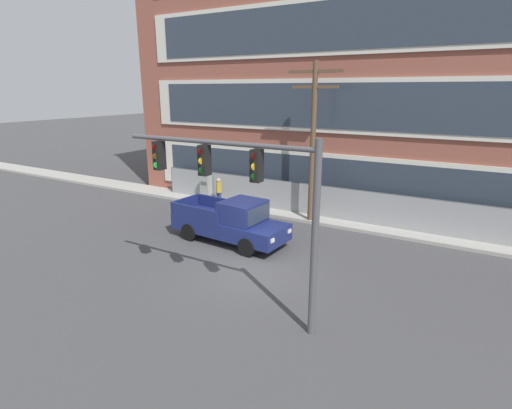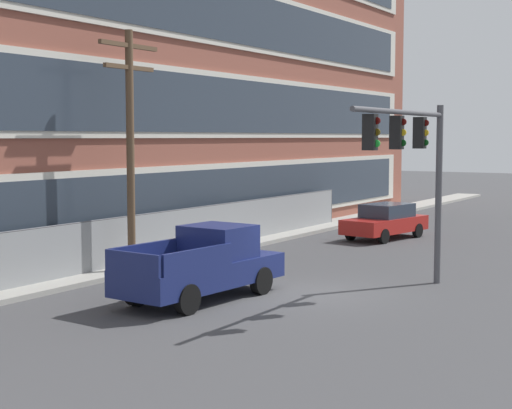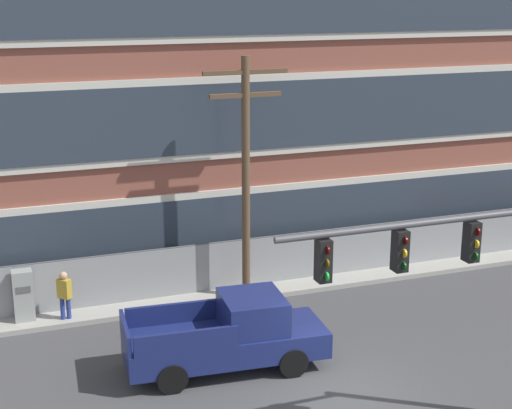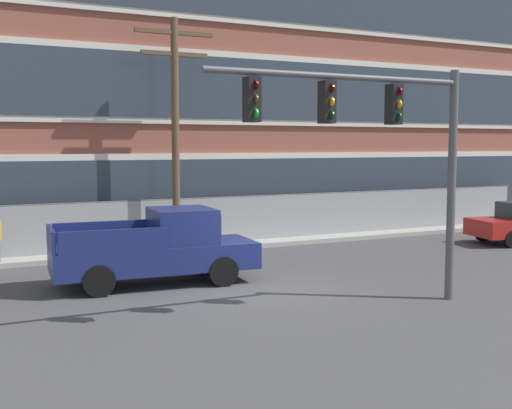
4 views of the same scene
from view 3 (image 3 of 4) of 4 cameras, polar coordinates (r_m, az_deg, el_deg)
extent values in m
plane|color=#424244|center=(20.77, 6.24, -13.34)|extent=(160.00, 160.00, 0.00)
cube|color=#9E9B93|center=(26.74, -0.62, -6.18)|extent=(80.00, 1.79, 0.16)
cube|color=brown|center=(33.35, 8.21, 14.51)|extent=(41.07, 10.28, 18.87)
cube|color=beige|center=(29.95, 12.35, -0.10)|extent=(37.78, 0.10, 2.72)
cube|color=#2D3844|center=(29.90, 12.41, -0.13)|extent=(36.14, 0.06, 2.26)
cube|color=beige|center=(29.17, 12.78, 7.05)|extent=(37.78, 0.10, 2.72)
cube|color=#2D3844|center=(29.12, 12.84, 7.03)|extent=(36.14, 0.06, 2.26)
cube|color=gray|center=(27.67, 5.15, -3.65)|extent=(26.60, 0.04, 1.81)
cylinder|color=#4C4C51|center=(27.38, 5.19, -1.86)|extent=(26.60, 0.05, 0.05)
cylinder|color=#4C4C51|center=(16.81, 11.57, -1.40)|extent=(6.39, 0.14, 0.14)
cube|color=black|center=(17.74, 15.40, -2.61)|extent=(0.28, 0.32, 0.90)
cylinder|color=#4B0807|center=(17.51, 15.80, -1.91)|extent=(0.04, 0.18, 0.18)
cylinder|color=gold|center=(17.60, 15.73, -2.78)|extent=(0.04, 0.18, 0.18)
cylinder|color=#0A4011|center=(17.69, 15.66, -3.64)|extent=(0.04, 0.18, 0.18)
cube|color=black|center=(16.80, 10.43, -3.32)|extent=(0.28, 0.32, 0.90)
cylinder|color=#4B0807|center=(16.56, 10.79, -2.59)|extent=(0.04, 0.18, 0.18)
cylinder|color=gold|center=(16.65, 10.74, -3.50)|extent=(0.04, 0.18, 0.18)
cylinder|color=#0A4011|center=(16.75, 10.69, -4.41)|extent=(0.04, 0.18, 0.18)
cube|color=black|center=(16.00, 4.92, -4.08)|extent=(0.28, 0.32, 0.90)
cylinder|color=#4B0807|center=(15.76, 5.22, -3.33)|extent=(0.04, 0.18, 0.18)
cylinder|color=#503E08|center=(15.85, 5.19, -4.28)|extent=(0.04, 0.18, 0.18)
cylinder|color=green|center=(15.95, 5.17, -5.23)|extent=(0.04, 0.18, 0.18)
cube|color=navy|center=(21.42, -2.23, -10.04)|extent=(5.53, 2.37, 0.70)
cube|color=navy|center=(21.25, -0.25, -7.83)|extent=(1.75, 1.92, 0.93)
cube|color=#283342|center=(21.46, 1.90, -7.59)|extent=(0.19, 1.60, 0.70)
cube|color=navy|center=(21.76, -5.96, -7.86)|extent=(2.70, 0.33, 0.56)
cube|color=navy|center=(20.11, -5.04, -9.89)|extent=(2.70, 0.33, 0.56)
cube|color=navy|center=(20.76, -9.49, -9.21)|extent=(0.25, 1.88, 0.56)
cylinder|color=black|center=(22.73, 1.27, -9.42)|extent=(0.82, 0.32, 0.80)
cylinder|color=black|center=(21.20, 2.70, -11.39)|extent=(0.82, 0.32, 0.80)
cylinder|color=black|center=(22.09, -6.92, -10.31)|extent=(0.82, 0.32, 0.80)
cylinder|color=black|center=(20.51, -6.12, -12.45)|extent=(0.82, 0.32, 0.80)
cube|color=white|center=(22.68, 4.12, -8.25)|extent=(0.08, 0.24, 0.16)
cube|color=white|center=(21.51, 5.36, -9.67)|extent=(0.08, 0.24, 0.16)
cylinder|color=brown|center=(24.83, -0.74, 1.58)|extent=(0.26, 0.26, 7.97)
cube|color=brown|center=(24.21, -0.77, 9.60)|extent=(2.72, 0.14, 0.14)
cube|color=brown|center=(24.29, -0.77, 7.96)|extent=(2.32, 0.14, 0.14)
cube|color=#939993|center=(24.98, -16.55, -6.52)|extent=(0.61, 0.47, 1.76)
cube|color=#515151|center=(24.62, -16.57, -5.97)|extent=(0.42, 0.02, 0.20)
cylinder|color=navy|center=(24.89, -13.88, -7.53)|extent=(0.14, 0.14, 0.85)
cylinder|color=navy|center=(24.90, -13.46, -7.49)|extent=(0.14, 0.14, 0.85)
cube|color=#B7932D|center=(24.62, -13.78, -5.96)|extent=(0.45, 0.45, 0.60)
sphere|color=tan|center=(24.47, -13.84, -5.04)|extent=(0.24, 0.24, 0.24)
camera|label=1|loc=(16.28, 52.74, -2.65)|focal=28.00mm
camera|label=2|loc=(14.14, -77.56, -20.43)|focal=55.00mm
camera|label=4|loc=(6.64, 1.04, -55.99)|focal=45.00mm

